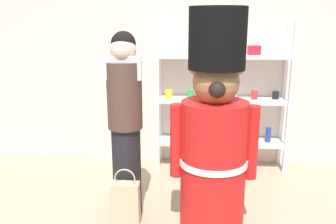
% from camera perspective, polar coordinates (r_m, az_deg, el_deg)
% --- Properties ---
extents(back_wall, '(6.40, 0.12, 2.60)m').
position_cam_1_polar(back_wall, '(4.36, 1.91, 8.72)').
color(back_wall, silver).
rests_on(back_wall, ground_plane).
extents(merchandise_shelf, '(1.55, 0.35, 1.72)m').
position_cam_1_polar(merchandise_shelf, '(4.23, 8.58, 2.20)').
color(merchandise_shelf, white).
rests_on(merchandise_shelf, ground_plane).
extents(teddy_bear_guard, '(0.72, 0.56, 1.84)m').
position_cam_1_polar(teddy_bear_guard, '(2.91, 7.41, -3.73)').
color(teddy_bear_guard, red).
rests_on(teddy_bear_guard, ground_plane).
extents(person_shopper, '(0.32, 0.30, 1.66)m').
position_cam_1_polar(person_shopper, '(3.14, -6.86, -1.40)').
color(person_shopper, black).
rests_on(person_shopper, ground_plane).
extents(shopping_bag, '(0.24, 0.12, 0.53)m').
position_cam_1_polar(shopping_bag, '(3.19, -6.83, -14.38)').
color(shopping_bag, '#C1AD89').
rests_on(shopping_bag, ground_plane).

